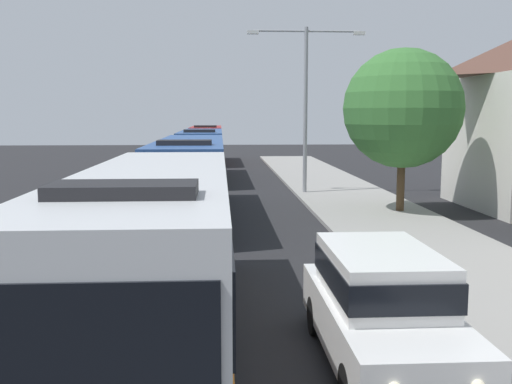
% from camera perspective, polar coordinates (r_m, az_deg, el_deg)
% --- Properties ---
extents(bus_lead, '(2.58, 10.62, 3.21)m').
position_cam_1_polar(bus_lead, '(10.58, -9.67, -5.39)').
color(bus_lead, silver).
rests_on(bus_lead, ground_plane).
extents(bus_second_in_line, '(2.58, 12.32, 3.21)m').
position_cam_1_polar(bus_second_in_line, '(23.17, -6.29, 1.61)').
color(bus_second_in_line, '#284C8C').
rests_on(bus_second_in_line, ground_plane).
extents(bus_middle, '(2.58, 11.82, 3.21)m').
position_cam_1_polar(bus_middle, '(37.16, -5.23, 3.80)').
color(bus_middle, '#284C8C').
rests_on(bus_middle, ground_plane).
extents(bus_fourth_in_line, '(2.58, 10.78, 3.21)m').
position_cam_1_polar(bus_fourth_in_line, '(50.12, -4.78, 4.73)').
color(bus_fourth_in_line, maroon).
rests_on(bus_fourth_in_line, ground_plane).
extents(white_suv, '(1.86, 4.89, 1.90)m').
position_cam_1_polar(white_suv, '(9.82, 11.94, -10.42)').
color(white_suv, white).
rests_on(white_suv, ground_plane).
extents(streetlamp_mid, '(5.80, 0.28, 8.14)m').
position_cam_1_polar(streetlamp_mid, '(29.85, 4.79, 9.54)').
color(streetlamp_mid, gray).
rests_on(streetlamp_mid, sidewalk).
extents(roadside_tree, '(4.77, 4.77, 6.51)m').
position_cam_1_polar(roadside_tree, '(24.58, 13.95, 7.79)').
color(roadside_tree, '#4C3823').
rests_on(roadside_tree, sidewalk).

